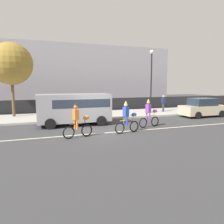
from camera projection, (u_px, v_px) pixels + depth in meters
The scene contains 13 objects.
ground_plane at pixel (101, 131), 13.30m from camera, with size 80.00×80.00×0.00m, color #38383A.
road_centre_line at pixel (103, 133), 12.84m from camera, with size 36.00×0.14×0.01m, color beige.
sidewalk_curb at pixel (79, 116), 19.36m from camera, with size 60.00×5.00×0.15m, color #ADAAA3.
fence_line at pixel (73, 106), 21.98m from camera, with size 40.00×0.08×1.40m, color black.
building_backdrop at pixel (62, 77), 29.63m from camera, with size 28.00×8.00×7.73m, color #99939E.
parade_cyclist_orange at pixel (78, 122), 11.67m from camera, with size 1.69×0.57×1.92m.
parade_cyclist_cobalt at pixel (127, 119), 12.84m from camera, with size 1.69×0.56×1.92m.
parade_cyclist_purple at pixel (149, 115), 14.59m from camera, with size 1.70×0.55×1.92m.
parked_van_grey at pixel (75, 107), 15.30m from camera, with size 5.00×2.22×2.18m.
parked_car_beige at pixel (203, 108), 19.29m from camera, with size 4.10×1.92×1.64m.
street_lamp_post at pixel (151, 72), 20.41m from camera, with size 0.36×0.36×5.86m.
street_tree_near_lamp at pixel (11, 64), 18.00m from camera, with size 3.49×3.49×6.14m.
pedestrian_onlooker at pixel (163, 103), 21.70m from camera, with size 0.32×0.20×1.62m.
Camera 1 is at (-3.79, -12.50, 2.85)m, focal length 35.00 mm.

